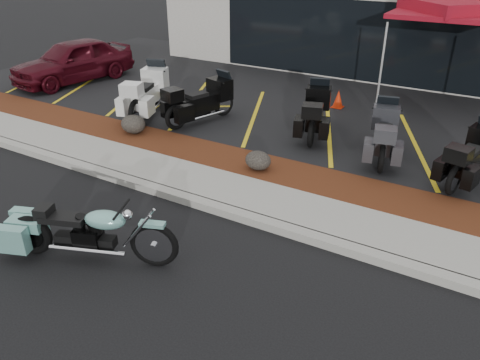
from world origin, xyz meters
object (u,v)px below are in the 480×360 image
Objects in this scene: parked_car at (73,61)px; traffic_cone at (338,99)px; touring_white at (157,83)px; popup_canopy at (456,10)px; hero_cruiser at (154,238)px.

parked_car is 9.06m from traffic_cone.
touring_white is 8.64m from popup_canopy.
parked_car is at bearing -142.11° from popup_canopy.
traffic_cone is at bearing -121.56° from popup_canopy.
touring_white reaches higher than hero_cruiser.
hero_cruiser is at bearing -160.32° from touring_white.
popup_canopy is (2.34, 10.45, 2.30)m from hero_cruiser.
hero_cruiser is 0.69× the size of parked_car.
traffic_cone is (4.63, 2.53, -0.43)m from touring_white.
hero_cruiser is 5.70× the size of traffic_cone.
touring_white is at bearing -128.41° from popup_canopy.
touring_white is 0.59× the size of popup_canopy.
popup_canopy is at bearing 56.52° from hero_cruiser.
touring_white is at bearing -151.38° from traffic_cone.
parked_car reaches higher than traffic_cone.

